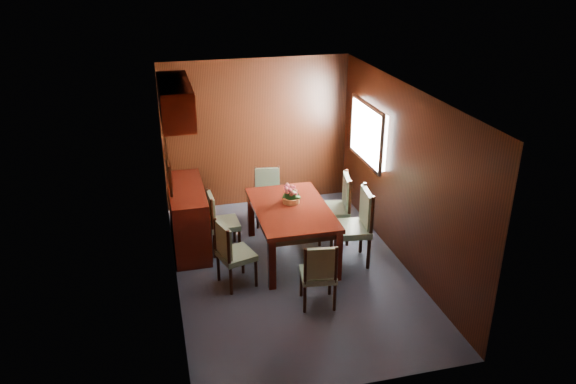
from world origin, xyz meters
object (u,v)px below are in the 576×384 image
object	(u,v)px
dining_table	(291,214)
chair_left_near	(231,251)
chair_right_near	(357,222)
chair_head	(319,272)
sideboard	(188,217)
flower_centerpiece	(291,194)

from	to	relation	value
dining_table	chair_left_near	world-z (taller)	chair_left_near
chair_right_near	chair_head	size ratio (longest dim) A/B	1.23
chair_right_near	chair_head	world-z (taller)	chair_right_near
dining_table	chair_right_near	world-z (taller)	chair_right_near
dining_table	chair_left_near	bearing A→B (deg)	-149.36
sideboard	chair_head	xyz separation A→B (m)	(1.35, -1.89, 0.03)
sideboard	chair_right_near	distance (m)	2.37
flower_centerpiece	chair_head	bearing A→B (deg)	-90.88
flower_centerpiece	sideboard	bearing A→B (deg)	160.38
chair_left_near	flower_centerpiece	distance (m)	1.23
chair_left_near	flower_centerpiece	world-z (taller)	flower_centerpiece
chair_left_near	sideboard	bearing A→B (deg)	-176.94
sideboard	chair_head	bearing A→B (deg)	-54.34
flower_centerpiece	chair_right_near	bearing A→B (deg)	-32.61
chair_head	flower_centerpiece	world-z (taller)	flower_centerpiece
sideboard	chair_head	distance (m)	2.32
sideboard	dining_table	world-z (taller)	sideboard
sideboard	chair_right_near	xyz separation A→B (m)	(2.15, -0.99, 0.14)
flower_centerpiece	dining_table	bearing A→B (deg)	-103.58
dining_table	chair_right_near	size ratio (longest dim) A/B	1.50
sideboard	flower_centerpiece	size ratio (longest dim) A/B	5.54
sideboard	dining_table	size ratio (longest dim) A/B	0.88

